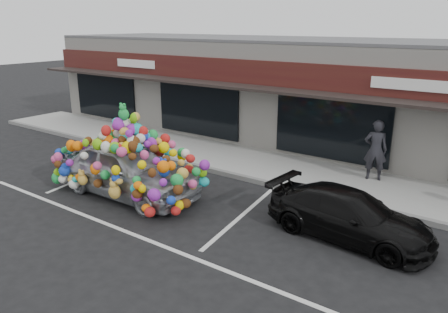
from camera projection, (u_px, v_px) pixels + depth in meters
The scene contains 10 objects.
ground at pixel (161, 194), 13.14m from camera, with size 90.00×90.00×0.00m, color black.
shop_building at pixel (294, 89), 19.04m from camera, with size 24.00×7.20×4.31m.
sidewalk at pixel (236, 160), 16.22m from camera, with size 26.00×3.00×0.15m, color #979792.
kerb at pixel (212, 170), 15.06m from camera, with size 26.00×0.18×0.16m, color slate.
parking_stripe_left at pixel (98, 172), 15.09m from camera, with size 0.12×4.40×0.01m, color silver.
parking_stripe_mid at pixel (242, 215), 11.73m from camera, with size 0.12×4.40×0.01m, color silver.
lane_line at pixel (155, 243), 10.24m from camera, with size 14.00×0.12×0.01m, color silver.
toy_car at pixel (127, 164), 12.85m from camera, with size 3.35×4.96×2.89m.
black_sedan at pixel (349, 215), 10.36m from camera, with size 3.99×1.62×1.16m, color black.
pedestrian_a at pixel (375, 150), 13.72m from camera, with size 0.71×0.46×1.94m, color black.
Camera 1 is at (8.69, -8.80, 4.97)m, focal length 35.00 mm.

